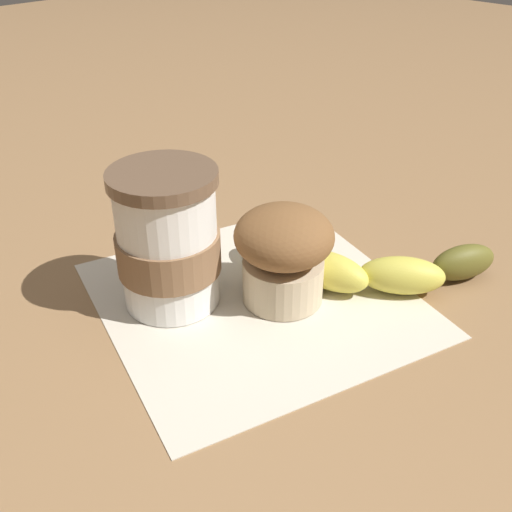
# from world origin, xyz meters

# --- Properties ---
(ground_plane) EXTENTS (3.00, 3.00, 0.00)m
(ground_plane) POSITION_xyz_m (0.00, 0.00, 0.00)
(ground_plane) COLOR #936D47
(paper_napkin) EXTENTS (0.31, 0.31, 0.00)m
(paper_napkin) POSITION_xyz_m (0.00, 0.00, 0.00)
(paper_napkin) COLOR beige
(paper_napkin) RESTS_ON ground_plane
(coffee_cup) EXTENTS (0.08, 0.08, 0.12)m
(coffee_cup) POSITION_xyz_m (-0.05, 0.05, 0.06)
(coffee_cup) COLOR white
(coffee_cup) RESTS_ON paper_napkin
(muffin) EXTENTS (0.08, 0.08, 0.08)m
(muffin) POSITION_xyz_m (0.02, -0.02, 0.05)
(muffin) COLOR beige
(muffin) RESTS_ON paper_napkin
(banana) EXTENTS (0.16, 0.19, 0.03)m
(banana) POSITION_xyz_m (0.08, -0.05, 0.02)
(banana) COLOR #D6CC4C
(banana) RESTS_ON paper_napkin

